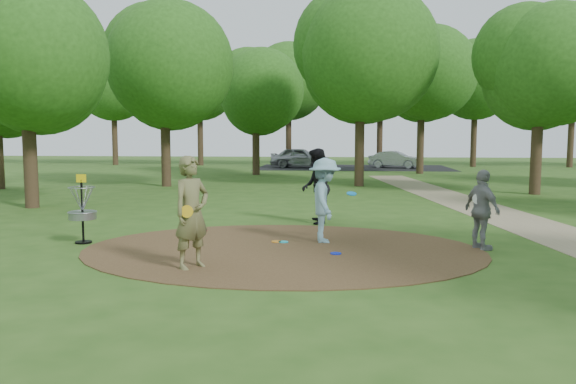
{
  "coord_description": "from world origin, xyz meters",
  "views": [
    {
      "loc": [
        1.26,
        -11.52,
        2.41
      ],
      "look_at": [
        0.0,
        1.2,
        1.1
      ],
      "focal_mm": 35.0,
      "sensor_mm": 36.0,
      "label": 1
    }
  ],
  "objects": [
    {
      "name": "footpath",
      "position": [
        6.5,
        2.0,
        0.01
      ],
      "size": [
        7.55,
        39.89,
        0.01
      ],
      "primitive_type": "cube",
      "rotation": [
        0.0,
        0.0,
        0.14
      ],
      "color": "#8C7A5B",
      "rests_on": "ground"
    },
    {
      "name": "disc_ground_cyan",
      "position": [
        -0.06,
        0.73,
        0.03
      ],
      "size": [
        0.22,
        0.22,
        0.02
      ],
      "primitive_type": "cylinder",
      "color": "#1ABCD3",
      "rests_on": "dirt_clearing"
    },
    {
      "name": "car_left",
      "position": [
        -1.88,
        29.45,
        0.74
      ],
      "size": [
        4.5,
        2.13,
        1.49
      ],
      "primitive_type": "imported",
      "rotation": [
        0.0,
        0.0,
        1.48
      ],
      "color": "#97989E",
      "rests_on": "ground"
    },
    {
      "name": "parking_lot",
      "position": [
        2.0,
        30.0,
        0.0
      ],
      "size": [
        14.0,
        8.0,
        0.01
      ],
      "primitive_type": "cube",
      "color": "black",
      "rests_on": "ground"
    },
    {
      "name": "player_throwing_with_disc",
      "position": [
        0.85,
        0.89,
        0.95
      ],
      "size": [
        1.15,
        1.3,
        1.9
      ],
      "color": "#7EACBC",
      "rests_on": "ground"
    },
    {
      "name": "disc_ground_orange",
      "position": [
        -0.22,
        0.75,
        0.03
      ],
      "size": [
        0.22,
        0.22,
        0.02
      ],
      "primitive_type": "cylinder",
      "color": "orange",
      "rests_on": "dirt_clearing"
    },
    {
      "name": "player_observer_with_disc",
      "position": [
        -1.44,
        -1.8,
        1.02
      ],
      "size": [
        0.83,
        0.89,
        2.04
      ],
      "color": "brown",
      "rests_on": "ground"
    },
    {
      "name": "ground",
      "position": [
        0.0,
        0.0,
        0.0
      ],
      "size": [
        100.0,
        100.0,
        0.0
      ],
      "primitive_type": "plane",
      "color": "#2D5119",
      "rests_on": "ground"
    },
    {
      "name": "disc_ground_blue",
      "position": [
        1.12,
        -0.38,
        0.03
      ],
      "size": [
        0.22,
        0.22,
        0.02
      ],
      "primitive_type": "cylinder",
      "color": "#0C1FD7",
      "rests_on": "dirt_clearing"
    },
    {
      "name": "car_right",
      "position": [
        5.01,
        29.79,
        0.62
      ],
      "size": [
        3.96,
        2.41,
        1.23
      ],
      "primitive_type": "imported",
      "rotation": [
        0.0,
        0.0,
        1.25
      ],
      "color": "#A1A5A9",
      "rests_on": "ground"
    },
    {
      "name": "disc_ground_red",
      "position": [
        -2.22,
        2.01,
        0.03
      ],
      "size": [
        0.22,
        0.22,
        0.02
      ],
      "primitive_type": "cylinder",
      "color": "red",
      "rests_on": "dirt_clearing"
    },
    {
      "name": "player_waiting_with_disc",
      "position": [
        4.16,
        0.44,
        0.84
      ],
      "size": [
        0.81,
        1.07,
        1.69
      ],
      "color": "gray",
      "rests_on": "ground"
    },
    {
      "name": "dirt_clearing",
      "position": [
        0.0,
        0.0,
        0.01
      ],
      "size": [
        8.4,
        8.4,
        0.02
      ],
      "primitive_type": "cylinder",
      "color": "#47301C",
      "rests_on": "ground"
    },
    {
      "name": "player_walking_with_disc",
      "position": [
        0.53,
        3.59,
        1.02
      ],
      "size": [
        0.84,
        1.04,
        2.04
      ],
      "color": "black",
      "rests_on": "ground"
    },
    {
      "name": "disc_golf_basket",
      "position": [
        -4.5,
        0.3,
        0.87
      ],
      "size": [
        0.63,
        0.63,
        1.54
      ],
      "color": "black",
      "rests_on": "ground"
    },
    {
      "name": "tree_ring",
      "position": [
        2.23,
        7.67,
        5.26
      ],
      "size": [
        37.23,
        45.71,
        9.03
      ],
      "color": "#332316",
      "rests_on": "ground"
    }
  ]
}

